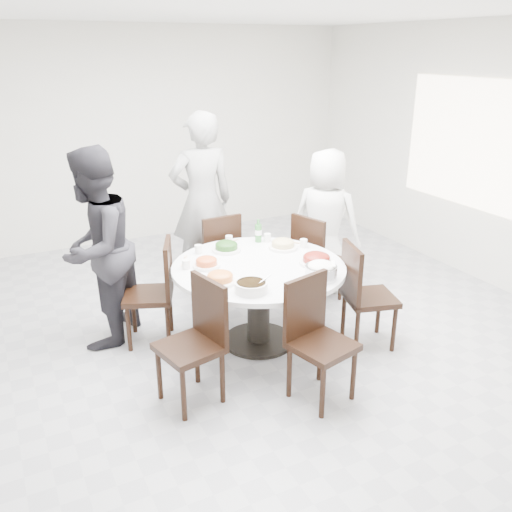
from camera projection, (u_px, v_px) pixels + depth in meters
name	position (u px, v px, depth m)	size (l,w,h in m)	color
floor	(236.00, 327.00, 5.19)	(6.00, 6.00, 0.01)	#A6A6AB
ceiling	(231.00, 7.00, 4.18)	(6.00, 6.00, 0.01)	white
wall_back	(139.00, 136.00, 7.18)	(6.00, 0.01, 2.80)	silver
wall_right	(481.00, 155.00, 5.95)	(0.01, 6.00, 2.80)	silver
window	(482.00, 146.00, 5.91)	(0.04, 2.20, 1.40)	white
dining_table	(259.00, 305.00, 4.80)	(1.50, 1.50, 0.75)	white
chair_ne	(319.00, 258.00, 5.59)	(0.42, 0.42, 0.95)	black
chair_n	(215.00, 256.00, 5.64)	(0.42, 0.42, 0.95)	black
chair_nw	(148.00, 293.00, 4.79)	(0.42, 0.42, 0.95)	black
chair_sw	(189.00, 345.00, 3.95)	(0.42, 0.42, 0.95)	black
chair_s	(323.00, 343.00, 3.98)	(0.42, 0.42, 0.95)	black
chair_se	(370.00, 295.00, 4.74)	(0.42, 0.42, 0.95)	black
diner_right	(326.00, 221.00, 5.77)	(0.76, 0.49, 1.55)	white
diner_middle	(202.00, 202.00, 5.82)	(0.70, 0.46, 1.91)	black
diner_left	(96.00, 249.00, 4.67)	(0.86, 0.67, 1.76)	black
dish_greens	(226.00, 247.00, 4.98)	(0.26, 0.26, 0.07)	white
dish_pale	(283.00, 245.00, 5.04)	(0.27, 0.27, 0.07)	white
dish_orange	(206.00, 264.00, 4.62)	(0.23, 0.23, 0.06)	white
dish_redbrown	(316.00, 260.00, 4.69)	(0.30, 0.30, 0.08)	white
dish_tofu	(220.00, 279.00, 4.31)	(0.27, 0.27, 0.07)	white
rice_bowl	(321.00, 272.00, 4.37)	(0.26, 0.26, 0.11)	silver
soup_bowl	(251.00, 287.00, 4.15)	(0.26, 0.26, 0.08)	white
beverage_bottle	(258.00, 231.00, 5.19)	(0.06, 0.06, 0.22)	#2E7430
tea_cups	(230.00, 239.00, 5.18)	(0.07, 0.07, 0.08)	white
chopsticks	(231.00, 242.00, 5.21)	(0.24, 0.04, 0.01)	tan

